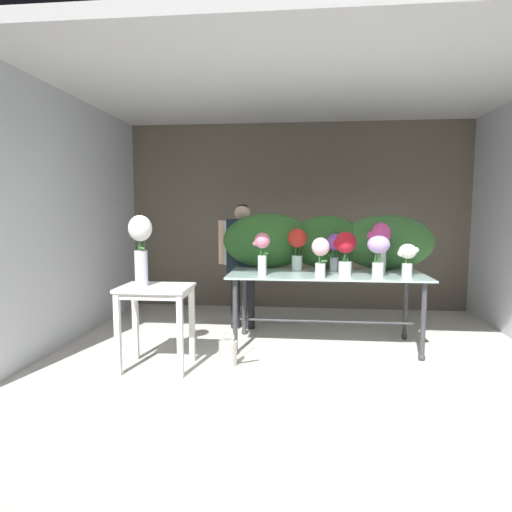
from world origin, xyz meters
TOP-DOWN VIEW (x-y plane):
  - ground_plane at (0.00, 1.81)m, footprint 7.97×7.97m
  - wall_back at (0.00, 3.62)m, footprint 5.22×0.12m
  - wall_left at (-2.61, 1.81)m, footprint 0.12×3.74m
  - ceiling_slab at (0.00, 1.81)m, footprint 5.34×3.74m
  - display_table_glass at (0.34, 1.68)m, footprint 2.10×0.93m
  - side_table_white at (-1.29, 0.85)m, footprint 0.66×0.50m
  - florist at (-0.66, 2.31)m, footprint 0.61×0.24m
  - foliage_backdrop at (0.35, 2.02)m, footprint 2.44×0.32m
  - vase_ivory_roses at (1.14, 1.42)m, footprint 0.21×0.17m
  - vase_violet_dahlias at (0.44, 1.80)m, footprint 0.19×0.17m
  - vase_lilac_freesia at (0.84, 1.36)m, footprint 0.22×0.22m
  - vase_scarlet_snapdragons at (0.03, 1.81)m, footprint 0.21×0.21m
  - vase_fuchsia_carnations at (0.94, 1.81)m, footprint 0.26×0.21m
  - vase_crimson_ranunculus at (0.52, 1.51)m, footprint 0.24×0.22m
  - vase_blush_anemones at (0.26, 1.32)m, footprint 0.18×0.18m
  - vase_rosy_lilies at (-0.33, 1.42)m, footprint 0.18×0.16m
  - vase_white_roses_tall at (-1.43, 0.85)m, footprint 0.22×0.22m
  - watering_can at (-0.62, 0.99)m, footprint 0.35×0.18m

SIDE VIEW (x-z plane):
  - ground_plane at x=0.00m, z-range 0.00..0.00m
  - watering_can at x=-0.62m, z-range -0.05..0.30m
  - side_table_white at x=-1.29m, z-range 0.27..1.07m
  - display_table_glass at x=0.34m, z-range 0.29..1.13m
  - florist at x=-0.66m, z-range 0.19..1.77m
  - vase_ivory_roses at x=1.14m, z-range 0.86..1.21m
  - vase_blush_anemones at x=0.26m, z-range 0.87..1.28m
  - vase_violet_dahlias at x=0.44m, z-range 0.88..1.30m
  - vase_rosy_lilies at x=-0.33m, z-range 0.87..1.32m
  - vase_lilac_freesia at x=0.84m, z-range 0.88..1.31m
  - vase_crimson_ranunculus at x=0.52m, z-range 0.88..1.33m
  - vase_scarlet_snapdragons at x=0.03m, z-range 0.88..1.36m
  - foliage_backdrop at x=0.35m, z-range 0.82..1.46m
  - vase_fuchsia_carnations at x=0.94m, z-range 0.88..1.42m
  - vase_white_roses_tall at x=-1.43m, z-range 0.86..1.53m
  - wall_back at x=0.00m, z-range 0.00..2.81m
  - wall_left at x=-2.61m, z-range 0.00..2.81m
  - ceiling_slab at x=0.00m, z-range 2.81..2.93m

